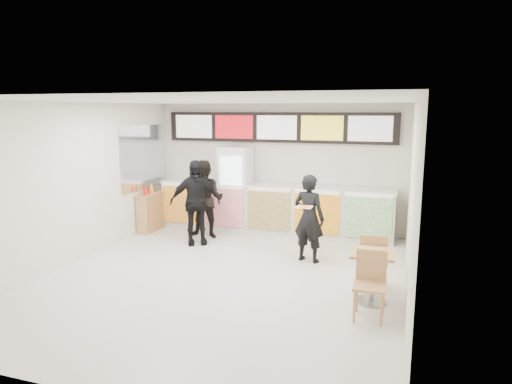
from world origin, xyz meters
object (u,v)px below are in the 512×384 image
at_px(service_counter, 273,209).
at_px(customer_left, 205,199).
at_px(condiment_ledge, 150,212).
at_px(drinks_fridge, 236,188).
at_px(customer_mid, 195,202).
at_px(customer_main, 309,218).
at_px(cafe_table, 372,268).

xyz_separation_m(service_counter, customer_left, (-1.33, -0.88, 0.30)).
height_order(customer_left, condiment_ledge, customer_left).
bearing_deg(drinks_fridge, condiment_ledge, -157.27).
relative_size(customer_mid, condiment_ledge, 1.69).
relative_size(drinks_fridge, customer_mid, 1.10).
distance_m(customer_mid, condiment_ledge, 1.68).
bearing_deg(service_counter, drinks_fridge, 179.01).
bearing_deg(customer_left, customer_main, -23.31).
bearing_deg(drinks_fridge, customer_left, -113.67).
height_order(customer_left, cafe_table, customer_left).
xyz_separation_m(drinks_fridge, customer_mid, (-0.39, -1.42, -0.09)).
relative_size(customer_main, customer_mid, 0.92).
height_order(customer_main, condiment_ledge, customer_main).
relative_size(service_counter, drinks_fridge, 2.78).
xyz_separation_m(drinks_fridge, customer_left, (-0.39, -0.90, -0.12)).
relative_size(cafe_table, condiment_ledge, 1.49).
bearing_deg(condiment_ledge, service_counter, 15.33).
distance_m(drinks_fridge, customer_mid, 1.48).
bearing_deg(cafe_table, customer_left, 145.95).
xyz_separation_m(drinks_fridge, cafe_table, (3.43, -3.39, -0.45)).
bearing_deg(customer_left, cafe_table, -36.80).
distance_m(service_counter, customer_left, 1.62).
height_order(service_counter, customer_main, customer_main).
height_order(customer_left, customer_mid, customer_mid).
bearing_deg(service_counter, customer_main, -55.72).
xyz_separation_m(service_counter, cafe_table, (2.50, -3.37, -0.03)).
relative_size(drinks_fridge, customer_main, 1.19).
relative_size(customer_mid, cafe_table, 1.13).
height_order(drinks_fridge, cafe_table, drinks_fridge).
distance_m(customer_mid, cafe_table, 4.32).
distance_m(drinks_fridge, customer_main, 2.81).
bearing_deg(customer_main, cafe_table, 144.09).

